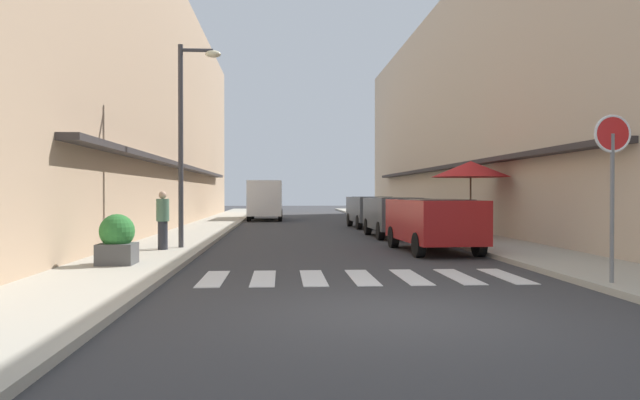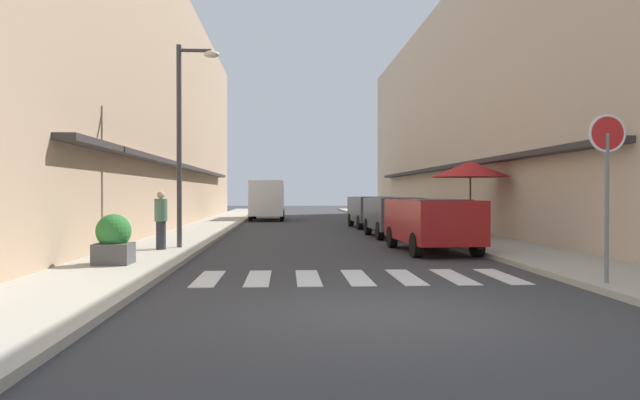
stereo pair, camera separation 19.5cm
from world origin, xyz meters
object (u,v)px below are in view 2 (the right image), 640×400
object	(u,v)px
parked_car_near	(432,219)
round_street_sign	(607,154)
delivery_van	(267,197)
cafe_umbrella	(470,169)
planter_corner	(114,240)
parked_car_far	(372,208)
pedestrian_walking_near	(161,219)
parked_car_mid	(395,212)
street_lamp	(186,125)

from	to	relation	value
parked_car_near	round_street_sign	world-z (taller)	round_street_sign
delivery_van	parked_car_near	bearing A→B (deg)	-75.53
cafe_umbrella	planter_corner	bearing A→B (deg)	-144.06
parked_car_far	pedestrian_walking_near	world-z (taller)	pedestrian_walking_near
parked_car_mid	round_street_sign	bearing A→B (deg)	-83.51
cafe_umbrella	planter_corner	size ratio (longest dim) A/B	2.50
street_lamp	planter_corner	size ratio (longest dim) A/B	5.26
street_lamp	pedestrian_walking_near	world-z (taller)	street_lamp
street_lamp	planter_corner	xyz separation A→B (m)	(-0.88, -3.95, -2.91)
round_street_sign	planter_corner	xyz separation A→B (m)	(-9.08, 3.21, -1.66)
parked_car_near	parked_car_mid	world-z (taller)	same
parked_car_far	street_lamp	xyz separation A→B (m)	(-6.82, -10.94, 2.63)
parked_car_near	parked_car_far	size ratio (longest dim) A/B	1.05
parked_car_mid	parked_car_far	distance (m)	5.94
parked_car_near	street_lamp	bearing A→B (deg)	175.12
delivery_van	planter_corner	bearing A→B (deg)	-96.25
delivery_van	street_lamp	size ratio (longest dim) A/B	0.96
delivery_van	street_lamp	bearing A→B (deg)	-94.95
delivery_van	street_lamp	distance (m)	19.56
delivery_van	parked_car_mid	bearing A→B (deg)	-70.29
parked_car_mid	parked_car_far	world-z (taller)	same
round_street_sign	cafe_umbrella	distance (m)	10.50
cafe_umbrella	delivery_van	bearing A→B (deg)	114.86
parked_car_far	pedestrian_walking_near	bearing A→B (deg)	-122.57
delivery_van	street_lamp	world-z (taller)	street_lamp
planter_corner	parked_car_near	bearing A→B (deg)	23.60
parked_car_near	delivery_van	size ratio (longest dim) A/B	0.79
round_street_sign	parked_car_far	bearing A→B (deg)	94.37
cafe_umbrella	planter_corner	xyz separation A→B (m)	(-10.00, -7.25, -1.81)
parked_car_far	round_street_sign	distance (m)	18.21
delivery_van	round_street_sign	xyz separation A→B (m)	(6.53, -26.53, 0.90)
parked_car_mid	parked_car_far	xyz separation A→B (m)	(0.00, 5.94, -0.00)
parked_car_far	delivery_van	xyz separation A→B (m)	(-5.15, 8.42, 0.49)
street_lamp	planter_corner	distance (m)	4.98
parked_car_mid	planter_corner	size ratio (longest dim) A/B	3.85
cafe_umbrella	pedestrian_walking_near	distance (m)	10.56
cafe_umbrella	street_lamp	bearing A→B (deg)	-160.10
round_street_sign	cafe_umbrella	xyz separation A→B (m)	(0.92, 10.46, 0.15)
parked_car_far	parked_car_mid	bearing A→B (deg)	-90.00
delivery_van	round_street_sign	world-z (taller)	round_street_sign
parked_car_near	cafe_umbrella	bearing A→B (deg)	59.39
parked_car_far	pedestrian_walking_near	distance (m)	13.72
parked_car_near	cafe_umbrella	xyz separation A→B (m)	(2.30, 3.88, 1.53)
street_lamp	cafe_umbrella	size ratio (longest dim) A/B	2.10
delivery_van	round_street_sign	size ratio (longest dim) A/B	1.90
parked_car_mid	cafe_umbrella	xyz separation A→B (m)	(2.30, -1.70, 1.53)
parked_car_near	round_street_sign	xyz separation A→B (m)	(1.38, -6.58, 1.38)
parked_car_far	planter_corner	world-z (taller)	parked_car_far
round_street_sign	cafe_umbrella	size ratio (longest dim) A/B	1.06
round_street_sign	cafe_umbrella	bearing A→B (deg)	85.00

